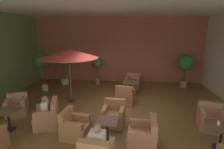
# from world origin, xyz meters

# --- Properties ---
(ground_plane) EXTENTS (10.50, 8.48, 0.02)m
(ground_plane) POSITION_xyz_m (0.00, 0.00, -0.01)
(ground_plane) COLOR brown
(wall_back_brick) EXTENTS (10.50, 0.08, 3.99)m
(wall_back_brick) POSITION_xyz_m (0.00, 4.20, 2.00)
(wall_back_brick) COLOR #A95B43
(wall_back_brick) RESTS_ON ground_plane
(ceiling_slab) EXTENTS (10.50, 8.48, 0.06)m
(ceiling_slab) POSITION_xyz_m (0.00, 0.00, 4.02)
(ceiling_slab) COLOR silver
(ceiling_slab) RESTS_ON wall_back_brick
(cafe_table_front_left) EXTENTS (0.73, 0.73, 0.69)m
(cafe_table_front_left) POSITION_xyz_m (3.23, -2.23, 0.53)
(cafe_table_front_left) COLOR black
(cafe_table_front_left) RESTS_ON ground_plane
(armchair_front_left_east) EXTENTS (0.87, 0.90, 0.83)m
(armchair_front_left_east) POSITION_xyz_m (3.42, -1.17, 0.32)
(armchair_front_left_east) COLOR #A77152
(armchair_front_left_east) RESTS_ON ground_plane
(cafe_table_front_right) EXTENTS (0.68, 0.68, 0.69)m
(cafe_table_front_right) POSITION_xyz_m (-3.13, -1.91, 0.53)
(cafe_table_front_right) COLOR black
(cafe_table_front_right) RESTS_ON ground_plane
(armchair_front_right_north) EXTENTS (0.96, 0.97, 0.81)m
(armchair_front_right_north) POSITION_xyz_m (-3.58, -0.82, 0.31)
(armchair_front_right_north) COLOR #AA7953
(armchair_front_right_north) RESTS_ON ground_plane
(armchair_front_right_west) EXTENTS (0.96, 1.00, 0.92)m
(armchair_front_right_west) POSITION_xyz_m (-2.00, -1.54, 0.33)
(armchair_front_right_west) COLOR #B67656
(armchair_front_right_west) RESTS_ON ground_plane
(cafe_table_mid_center) EXTENTS (0.85, 0.85, 0.69)m
(cafe_table_mid_center) POSITION_xyz_m (0.83, 1.75, 0.54)
(cafe_table_mid_center) COLOR black
(cafe_table_mid_center) RESTS_ON ground_plane
(armchair_mid_center_north) EXTENTS (0.88, 0.90, 0.88)m
(armchair_mid_center_north) POSITION_xyz_m (0.58, 0.60, 0.31)
(armchair_mid_center_north) COLOR #A76846
(armchair_mid_center_north) RESTS_ON ground_plane
(armchair_mid_center_east) EXTENTS (0.86, 0.81, 0.83)m
(armchair_mid_center_east) POSITION_xyz_m (0.96, 2.91, 0.32)
(armchair_mid_center_east) COLOR #B36C4C
(armchair_mid_center_east) RESTS_ON ground_plane
(cafe_table_rear_right) EXTENTS (0.66, 0.66, 0.69)m
(cafe_table_rear_right) POSITION_xyz_m (0.11, -2.21, 0.51)
(cafe_table_rear_right) COLOR black
(cafe_table_rear_right) RESTS_ON ground_plane
(armchair_rear_right_north) EXTENTS (0.80, 0.85, 0.83)m
(armchair_rear_right_north) POSITION_xyz_m (0.21, -1.20, 0.31)
(armchair_rear_right_north) COLOR #A46B44
(armchair_rear_right_north) RESTS_ON ground_plane
(armchair_rear_right_east) EXTENTS (0.86, 0.82, 0.87)m
(armchair_rear_right_east) POSITION_xyz_m (-0.90, -2.07, 0.32)
(armchair_rear_right_east) COLOR #AA6F46
(armchair_rear_right_east) RESTS_ON ground_plane
(armchair_rear_right_west) EXTENTS (0.84, 0.87, 0.83)m
(armchair_rear_right_west) POSITION_xyz_m (1.14, -2.29, 0.30)
(armchair_rear_right_west) COLOR #B57053
(armchair_rear_right_west) RESTS_ON ground_plane
(patio_umbrella_tall_red) EXTENTS (2.57, 2.57, 2.42)m
(patio_umbrella_tall_red) POSITION_xyz_m (-1.90, 0.61, 2.21)
(patio_umbrella_tall_red) COLOR #2D2D2D
(patio_umbrella_tall_red) RESTS_ON ground_plane
(potted_tree_left_corner) EXTENTS (0.59, 0.59, 1.67)m
(potted_tree_left_corner) POSITION_xyz_m (-3.17, 3.25, 1.07)
(potted_tree_left_corner) COLOR silver
(potted_tree_left_corner) RESTS_ON ground_plane
(potted_tree_mid_left) EXTENTS (0.88, 0.88, 2.09)m
(potted_tree_mid_left) POSITION_xyz_m (-3.84, 2.00, 1.58)
(potted_tree_mid_left) COLOR beige
(potted_tree_mid_left) RESTS_ON ground_plane
(potted_tree_mid_right) EXTENTS (0.56, 0.56, 1.58)m
(potted_tree_mid_right) POSITION_xyz_m (-1.18, 3.36, 1.10)
(potted_tree_mid_right) COLOR #A16346
(potted_tree_mid_right) RESTS_ON ground_plane
(potted_tree_right_corner) EXTENTS (0.88, 0.88, 1.88)m
(potted_tree_right_corner) POSITION_xyz_m (3.87, 3.22, 1.32)
(potted_tree_right_corner) COLOR #A8634D
(potted_tree_right_corner) RESTS_ON ground_plane
(patron_blue_shirt) EXTENTS (0.38, 0.29, 0.66)m
(patron_blue_shirt) POSITION_xyz_m (0.01, -3.19, 0.72)
(patron_blue_shirt) COLOR silver
(patron_blue_shirt) RESTS_ON ground_plane
(patron_by_window) EXTENTS (0.31, 0.40, 0.63)m
(patron_by_window) POSITION_xyz_m (-2.05, -1.55, 0.73)
(patron_by_window) COLOR silver
(patron_by_window) RESTS_ON ground_plane
(iced_drink_cup) EXTENTS (0.08, 0.08, 0.11)m
(iced_drink_cup) POSITION_xyz_m (3.13, -2.20, 0.75)
(iced_drink_cup) COLOR white
(iced_drink_cup) RESTS_ON cafe_table_front_left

